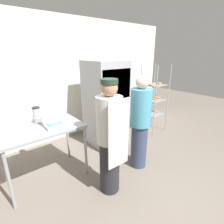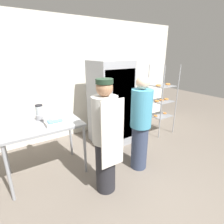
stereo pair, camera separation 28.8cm
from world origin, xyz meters
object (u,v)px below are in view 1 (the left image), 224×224
object	(u,v)px
refrigerator	(106,104)
person_baker	(110,138)
donut_box	(55,124)
baking_rack	(154,99)
person_customer	(140,123)
blender_pitcher	(37,115)

from	to	relation	value
refrigerator	person_baker	xyz separation A→B (m)	(-0.89, -1.24, -0.04)
refrigerator	donut_box	xyz separation A→B (m)	(-1.35, -0.49, 0.05)
baking_rack	person_customer	size ratio (longest dim) A/B	1.04
baking_rack	donut_box	bearing A→B (deg)	-175.50
person_customer	blender_pitcher	bearing A→B (deg)	145.11
blender_pitcher	person_customer	xyz separation A→B (m)	(1.39, -0.97, -0.18)
refrigerator	baking_rack	distance (m)	1.36
person_customer	person_baker	bearing A→B (deg)	-169.70
donut_box	person_baker	bearing A→B (deg)	-58.08
person_customer	baking_rack	bearing A→B (deg)	29.59
refrigerator	blender_pitcher	size ratio (longest dim) A/B	7.23
refrigerator	person_baker	world-z (taller)	refrigerator
donut_box	person_baker	size ratio (longest dim) A/B	0.17
refrigerator	baking_rack	size ratio (longest dim) A/B	1.07
refrigerator	person_customer	bearing A→B (deg)	-95.56
donut_box	baking_rack	bearing A→B (deg)	4.50
blender_pitcher	person_customer	size ratio (longest dim) A/B	0.15
blender_pitcher	baking_rack	bearing A→B (deg)	-3.00
donut_box	person_baker	distance (m)	0.89
refrigerator	blender_pitcher	distance (m)	1.50
baking_rack	person_baker	world-z (taller)	baking_rack
refrigerator	blender_pitcher	bearing A→B (deg)	-174.96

